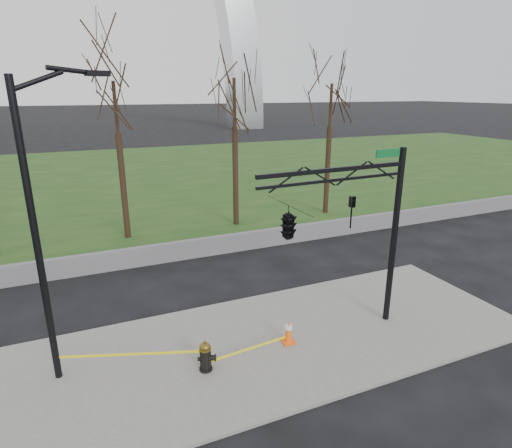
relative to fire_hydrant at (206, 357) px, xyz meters
name	(u,v)px	position (x,y,z in m)	size (l,w,h in m)	color
ground	(256,347)	(1.77, 0.57, -0.53)	(500.00, 500.00, 0.00)	black
sidewalk	(256,346)	(1.77, 0.57, -0.48)	(18.00, 6.00, 0.10)	slate
grass_strip	(128,176)	(1.77, 30.57, -0.50)	(120.00, 40.00, 0.06)	#1C3F17
guardrail	(189,249)	(1.77, 8.57, -0.08)	(60.00, 0.30, 0.90)	#59595B
tree_row	(52,152)	(-3.64, 12.57, 4.34)	(35.18, 4.00, 9.73)	black
fire_hydrant	(206,357)	(0.00, 0.00, 0.00)	(0.58, 0.40, 0.93)	black
traffic_cone	(288,332)	(2.76, 0.28, -0.05)	(0.42, 0.42, 0.76)	#FC570D
street_light	(42,216)	(-3.61, 1.42, 4.17)	(2.31, 0.92, 8.21)	black
traffic_signal_mast	(311,219)	(3.30, 0.09, 3.62)	(5.10, 2.50, 6.00)	black
caution_tape	(182,352)	(-0.58, 0.46, 0.02)	(6.59, 1.35, 0.47)	yellow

